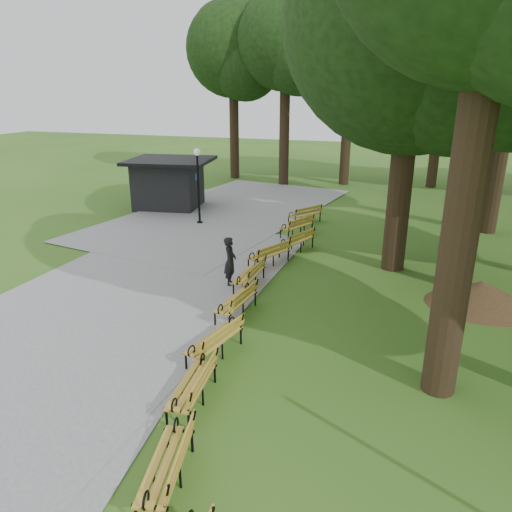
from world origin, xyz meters
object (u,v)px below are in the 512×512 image
(bench_4, at_px, (236,301))
(bench_9, at_px, (305,214))
(bench_5, at_px, (249,275))
(kiosk, at_px, (168,183))
(dirt_mound, at_px, (481,294))
(bench_7, at_px, (296,241))
(bench_6, at_px, (269,254))
(bench_8, at_px, (297,226))
(lawn_tree_1, at_px, (481,31))
(lawn_tree_2, at_px, (417,19))
(bench_3, at_px, (215,340))
(person, at_px, (230,261))
(lamp_post, at_px, (198,171))
(bench_1, at_px, (166,465))
(bench_2, at_px, (192,385))

(bench_4, bearing_deg, bench_9, -171.63)
(bench_4, xyz_separation_m, bench_5, (-0.31, 2.05, 0.00))
(kiosk, relative_size, dirt_mound, 1.59)
(bench_7, bearing_deg, kiosk, -100.23)
(bench_6, relative_size, bench_8, 1.00)
(bench_8, relative_size, lawn_tree_1, 0.18)
(kiosk, xyz_separation_m, lawn_tree_2, (11.94, -5.82, 6.77))
(bench_3, height_order, lawn_tree_1, lawn_tree_1)
(person, distance_m, bench_7, 4.20)
(lamp_post, bearing_deg, bench_3, -63.83)
(bench_1, bearing_deg, bench_9, 173.01)
(bench_3, relative_size, bench_9, 1.00)
(person, height_order, bench_9, person)
(bench_2, height_order, lawn_tree_2, lawn_tree_2)
(bench_6, bearing_deg, kiosk, -106.16)
(bench_1, distance_m, bench_3, 4.03)
(bench_9, relative_size, lawn_tree_1, 0.18)
(kiosk, relative_size, lamp_post, 1.19)
(bench_5, relative_size, bench_9, 1.00)
(kiosk, height_order, lamp_post, lamp_post)
(person, xyz_separation_m, dirt_mound, (7.58, 0.78, -0.42))
(bench_1, distance_m, bench_2, 2.17)
(bench_6, distance_m, lawn_tree_1, 9.36)
(bench_8, bearing_deg, bench_6, 24.05)
(kiosk, height_order, bench_8, kiosk)
(bench_5, bearing_deg, bench_2, 8.97)
(bench_2, bearing_deg, bench_4, -177.67)
(bench_5, bearing_deg, bench_9, -179.00)
(bench_2, bearing_deg, dirt_mound, 133.14)
(kiosk, height_order, lawn_tree_2, lawn_tree_2)
(bench_9, bearing_deg, bench_3, 36.16)
(bench_5, xyz_separation_m, bench_9, (-0.03, 8.14, 0.00))
(bench_6, distance_m, bench_8, 3.94)
(bench_3, distance_m, bench_8, 10.36)
(bench_7, xyz_separation_m, bench_8, (-0.49, 2.07, 0.00))
(person, bearing_deg, bench_1, 179.94)
(lamp_post, distance_m, bench_4, 10.18)
(lamp_post, relative_size, bench_8, 1.85)
(dirt_mound, relative_size, bench_1, 1.38)
(lamp_post, bearing_deg, lawn_tree_2, -20.02)
(lamp_post, distance_m, bench_8, 5.26)
(bench_9, bearing_deg, person, 28.92)
(dirt_mound, height_order, bench_1, bench_1)
(bench_3, bearing_deg, bench_7, -167.54)
(kiosk, bearing_deg, lawn_tree_1, -34.86)
(person, distance_m, bench_9, 8.16)
(kiosk, distance_m, bench_2, 17.45)
(person, bearing_deg, lawn_tree_1, -84.98)
(bench_6, xyz_separation_m, lawn_tree_2, (4.27, 1.13, 7.63))
(bench_4, bearing_deg, bench_2, 14.39)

